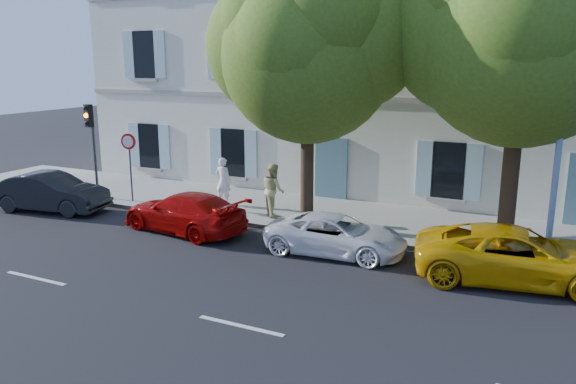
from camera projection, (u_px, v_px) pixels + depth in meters
The scene contains 15 objects.
ground at pixel (316, 264), 15.14m from camera, with size 90.00×90.00×0.00m, color black.
sidewalk at pixel (367, 220), 19.03m from camera, with size 36.00×4.50×0.15m, color #A09E96.
kerb at pixel (345, 238), 17.12m from camera, with size 36.00×0.16×0.16m, color #9E998E.
building at pixel (416, 44), 22.70m from camera, with size 28.00×7.00×12.00m, color silver.
car_dark_sedan at pixel (51, 192), 20.34m from camera, with size 1.48×4.24×1.40m, color black.
car_red_coupe at pixel (184, 212), 17.93m from camera, with size 1.79×4.39×1.28m, color #A30604.
car_white_coupe at pixel (336, 235), 15.88m from camera, with size 1.84×4.00×1.11m, color white.
car_yellow_supercar at pixel (516, 255), 13.85m from camera, with size 2.26×4.90×1.36m, color #D89F09.
tree_left at pixel (308, 56), 16.98m from camera, with size 5.37×5.37×8.32m.
tree_right at pixel (523, 40), 15.03m from camera, with size 5.81×5.81×8.95m.
traffic_light at pixel (91, 131), 21.19m from camera, with size 0.31×0.41×3.61m.
road_sign at pixel (129, 153), 20.89m from camera, with size 0.59×0.15×2.58m.
street_lamp at pixel (566, 82), 13.94m from camera, with size 0.28×1.76×8.31m.
pedestrian_a at pixel (223, 181), 20.65m from camera, with size 0.64×0.42×1.76m, color white.
pedestrian_b at pixel (273, 190), 19.15m from camera, with size 0.89×0.69×1.82m, color #CDC483.
Camera 1 is at (5.53, -13.20, 5.39)m, focal length 35.00 mm.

